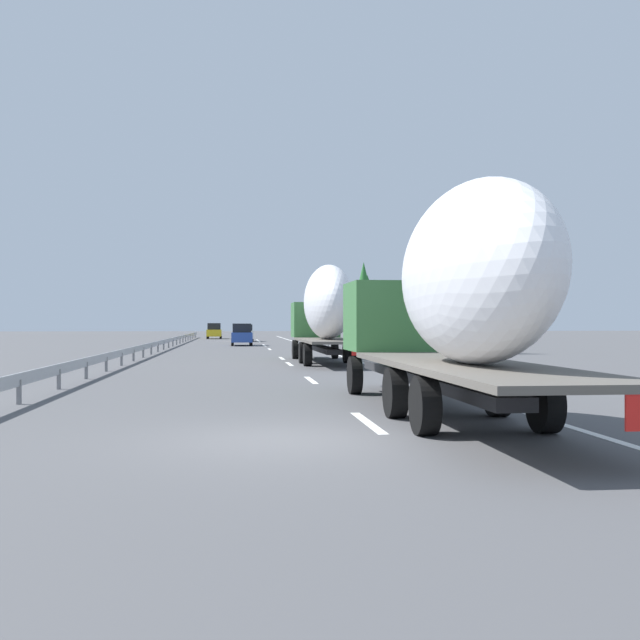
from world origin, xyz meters
TOP-DOWN VIEW (x-y plane):
  - ground_plane at (40.00, 0.00)m, footprint 260.00×260.00m
  - lane_stripe_0 at (2.00, -1.80)m, footprint 3.20×0.20m
  - lane_stripe_1 at (12.96, -1.80)m, footprint 3.20×0.20m
  - lane_stripe_2 at (23.11, -1.80)m, footprint 3.20×0.20m
  - lane_stripe_3 at (28.84, -1.80)m, footprint 3.20×0.20m
  - lane_stripe_4 at (43.33, -1.80)m, footprint 3.20×0.20m
  - lane_stripe_5 at (51.94, -1.80)m, footprint 3.20×0.20m
  - lane_stripe_6 at (54.24, -1.80)m, footprint 3.20×0.20m
  - lane_stripe_7 at (65.90, -1.80)m, footprint 3.20×0.20m
  - lane_stripe_8 at (69.74, -1.80)m, footprint 3.20×0.20m
  - lane_stripe_9 at (74.83, -1.80)m, footprint 3.20×0.20m
  - edge_line_right at (45.00, -5.50)m, footprint 110.00×0.20m
  - truck_lead at (23.59, -3.60)m, footprint 12.75×2.55m
  - truck_trailing at (2.33, -3.60)m, footprint 14.33×2.55m
  - car_yellow_coupe at (81.60, 3.36)m, footprint 4.54×1.83m
  - car_blue_sedan at (52.81, 0.20)m, footprint 4.49×1.82m
  - car_white_van at (67.49, -0.25)m, footprint 4.61×1.84m
  - road_sign at (46.86, -6.70)m, footprint 0.10×0.90m
  - tree_0 at (37.33, -13.35)m, footprint 3.09×3.09m
  - tree_1 at (49.02, -9.97)m, footprint 2.55×2.55m
  - tree_2 at (62.55, -12.73)m, footprint 3.77×3.77m
  - tree_3 at (34.75, -13.42)m, footprint 3.58×3.58m
  - guardrail_median at (43.00, 6.00)m, footprint 94.00×0.10m

SIDE VIEW (x-z plane):
  - ground_plane at x=40.00m, z-range 0.00..0.00m
  - lane_stripe_0 at x=2.00m, z-range 0.00..0.01m
  - lane_stripe_1 at x=12.96m, z-range 0.00..0.01m
  - lane_stripe_2 at x=23.11m, z-range 0.00..0.01m
  - lane_stripe_3 at x=28.84m, z-range 0.00..0.01m
  - lane_stripe_4 at x=43.33m, z-range 0.00..0.01m
  - lane_stripe_5 at x=51.94m, z-range 0.00..0.01m
  - lane_stripe_6 at x=54.24m, z-range 0.00..0.01m
  - lane_stripe_7 at x=65.90m, z-range 0.00..0.01m
  - lane_stripe_8 at x=69.74m, z-range 0.00..0.01m
  - lane_stripe_9 at x=74.83m, z-range 0.00..0.01m
  - edge_line_right at x=45.00m, z-range 0.00..0.01m
  - guardrail_median at x=43.00m, z-range 0.20..0.96m
  - car_white_van at x=67.49m, z-range 0.01..1.84m
  - car_blue_sedan at x=52.81m, z-range 0.00..1.93m
  - car_yellow_coupe at x=81.60m, z-range -0.01..1.96m
  - road_sign at x=46.86m, z-range 0.59..3.61m
  - truck_trailing at x=2.33m, z-range 0.26..4.85m
  - truck_lead at x=23.59m, z-range 0.28..5.02m
  - tree_0 at x=37.33m, z-range 0.75..5.93m
  - tree_2 at x=62.55m, z-range 0.93..7.86m
  - tree_3 at x=34.75m, z-range 0.86..7.94m
  - tree_1 at x=49.02m, z-range 0.93..8.04m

